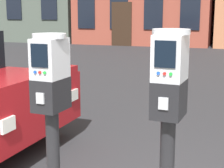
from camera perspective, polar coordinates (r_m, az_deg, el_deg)
name	(u,v)px	position (r m, az deg, el deg)	size (l,w,h in m)	color
parking_meter_near_kerb	(51,101)	(2.46, -9.36, -2.58)	(0.23, 0.26, 1.41)	black
parking_meter_twin_adjacent	(169,106)	(2.20, 8.75, -3.43)	(0.23, 0.26, 1.45)	black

